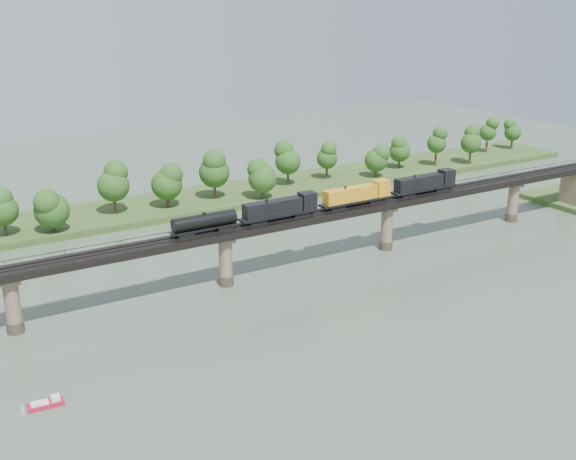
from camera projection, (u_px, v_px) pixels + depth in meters
ground at (308, 346)px, 118.38m from camera, size 400.00×400.00×0.00m
far_bank at (132, 211)px, 187.14m from camera, size 300.00×24.00×1.60m
bridge at (226, 259)px, 141.00m from camera, size 236.00×30.00×11.50m
bridge_superstructure at (225, 228)px, 138.98m from camera, size 220.00×4.90×0.75m
far_treeline at (104, 190)px, 176.93m from camera, size 289.06×17.54×13.60m
freight_train at (332, 200)px, 150.53m from camera, size 69.67×2.71×4.80m
motorboat at (46, 404)px, 101.14m from camera, size 5.07×2.15×1.38m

